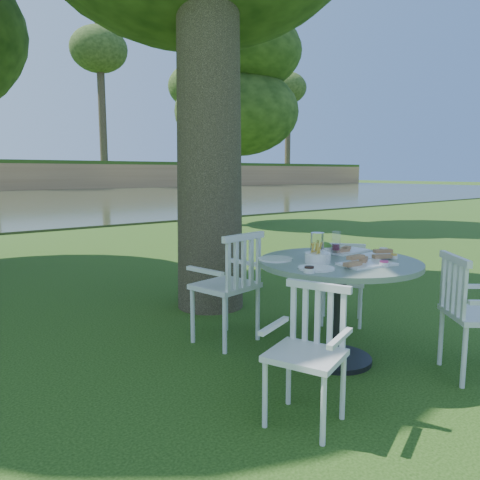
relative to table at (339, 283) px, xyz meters
name	(u,v)px	position (x,y,z in m)	size (l,w,h in m)	color
ground	(253,328)	(-0.01, 1.04, -0.65)	(140.00, 140.00, 0.00)	#17380B
table	(339,283)	(0.00, 0.00, 0.00)	(1.26, 1.26, 0.83)	black
chair_ne	(342,277)	(0.74, 0.57, -0.16)	(0.57, 0.58, 0.83)	silver
chair_nw	(234,280)	(-0.41, 0.82, -0.06)	(0.58, 0.55, 0.99)	silver
chair_sw	(311,341)	(-0.81, -0.47, -0.16)	(0.52, 0.53, 0.83)	silver
chair_se	(467,306)	(0.53, -0.77, -0.11)	(0.63, 0.63, 0.91)	silver
tableware	(330,254)	(-0.02, 0.08, 0.22)	(1.16, 0.87, 0.21)	white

